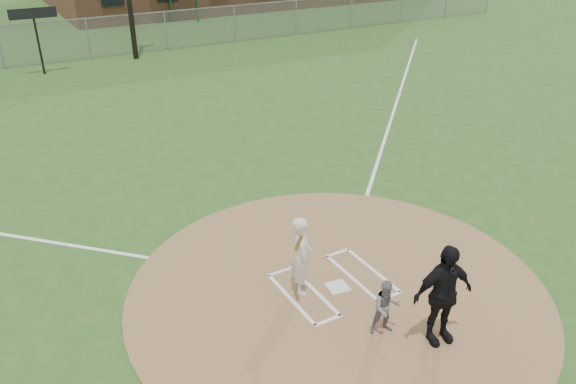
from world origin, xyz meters
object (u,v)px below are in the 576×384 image
home_plate (338,287)px  catcher (386,307)px  batter_at_plate (301,255)px  umpire (443,295)px

home_plate → catcher: catcher is taller
home_plate → batter_at_plate: (-0.67, 0.31, 0.81)m
umpire → batter_at_plate: (-1.35, 2.41, -0.14)m
catcher → umpire: (0.68, -0.62, 0.43)m
catcher → umpire: size_ratio=0.55×
catcher → batter_at_plate: size_ratio=0.60×
home_plate → batter_at_plate: batter_at_plate is taller
umpire → home_plate: bearing=117.7°
home_plate → umpire: size_ratio=0.22×
home_plate → batter_at_plate: 1.10m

